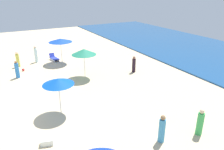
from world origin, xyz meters
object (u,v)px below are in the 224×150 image
at_px(umbrella_4, 60,40).
at_px(beachgoer_1, 134,65).
at_px(lounge_chair_4_0, 54,58).
at_px(cooler_box_1, 47,142).
at_px(beach_ball_0, 23,70).
at_px(beachgoer_3, 36,54).
at_px(beachgoer_0, 18,60).
at_px(beachgoer_5, 200,123).
at_px(beachgoer_2, 17,70).
at_px(beachgoer_4, 162,129).
at_px(umbrella_1, 84,52).
at_px(umbrella_2, 58,81).

distance_m(umbrella_4, beachgoer_1, 7.90).
relative_size(lounge_chair_4_0, cooler_box_1, 2.56).
distance_m(umbrella_4, beach_ball_0, 4.59).
xyz_separation_m(umbrella_4, beachgoer_3, (-1.38, -2.33, -1.52)).
bearing_deg(umbrella_4, beachgoer_3, -120.70).
distance_m(beachgoer_0, beach_ball_0, 1.61).
bearing_deg(beachgoer_5, beachgoer_0, -127.36).
relative_size(lounge_chair_4_0, beachgoer_0, 1.01).
bearing_deg(umbrella_4, cooler_box_1, -19.35).
bearing_deg(cooler_box_1, lounge_chair_4_0, -89.50).
bearing_deg(cooler_box_1, umbrella_4, -93.22).
bearing_deg(lounge_chair_4_0, beachgoer_0, 177.53).
distance_m(umbrella_4, beachgoer_2, 5.34).
relative_size(beachgoer_3, beachgoer_5, 1.14).
distance_m(beachgoer_2, beachgoer_4, 13.59).
relative_size(umbrella_1, beachgoer_4, 1.67).
xyz_separation_m(umbrella_2, lounge_chair_4_0, (-10.86, 2.31, -1.89)).
xyz_separation_m(lounge_chair_4_0, beach_ball_0, (1.91, -3.39, -0.12)).
bearing_deg(umbrella_4, umbrella_2, -16.48).
bearing_deg(umbrella_4, beachgoer_0, -100.27).
relative_size(lounge_chair_4_0, beachgoer_3, 0.89).
bearing_deg(beachgoer_1, umbrella_2, 44.32).
relative_size(beachgoer_3, cooler_box_1, 2.88).
relative_size(beachgoer_2, cooler_box_1, 2.54).
bearing_deg(umbrella_1, lounge_chair_4_0, -169.04).
distance_m(umbrella_1, beach_ball_0, 6.54).
xyz_separation_m(beachgoer_1, cooler_box_1, (6.43, -9.38, -0.57)).
height_order(beachgoer_3, beach_ball_0, beachgoer_3).
relative_size(beachgoer_1, beachgoer_3, 0.88).
distance_m(beachgoer_0, cooler_box_1, 13.03).
bearing_deg(beachgoer_5, cooler_box_1, -83.54).
relative_size(umbrella_1, beachgoer_3, 1.47).
bearing_deg(umbrella_2, beachgoer_3, 177.26).
height_order(lounge_chair_4_0, cooler_box_1, lounge_chair_4_0).
bearing_deg(umbrella_4, beachgoer_5, 11.15).
height_order(umbrella_2, beachgoer_0, umbrella_2).
distance_m(umbrella_1, beachgoer_1, 4.81).
xyz_separation_m(beachgoer_0, beachgoer_5, (15.97, 7.17, -0.01)).
height_order(beachgoer_1, beach_ball_0, beachgoer_1).
xyz_separation_m(lounge_chair_4_0, beachgoer_1, (7.02, 5.61, 0.48)).
bearing_deg(umbrella_4, beachgoer_2, -63.64).
bearing_deg(lounge_chair_4_0, umbrella_1, -88.33).
bearing_deg(beachgoer_0, cooler_box_1, 91.93).
relative_size(umbrella_4, beach_ball_0, 10.40).
bearing_deg(beachgoer_1, umbrella_4, -30.49).
xyz_separation_m(umbrella_4, beachgoer_1, (5.83, 5.07, -1.64)).
distance_m(umbrella_1, beachgoer_3, 7.07).
bearing_deg(beachgoer_2, umbrella_4, 134.15).
bearing_deg(beachgoer_1, umbrella_1, 6.33).
relative_size(umbrella_2, beachgoer_4, 1.53).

